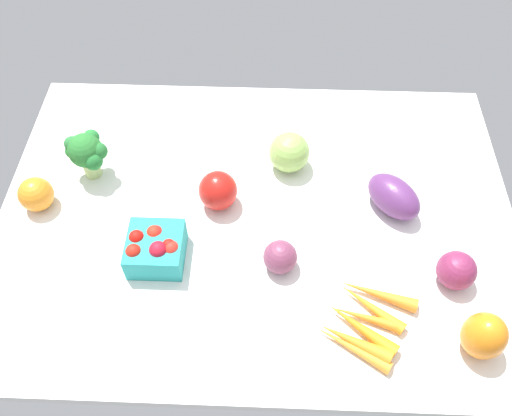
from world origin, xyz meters
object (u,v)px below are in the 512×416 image
Objects in this scene: red_onion_near_basket at (280,257)px; eggplant at (394,196)px; heirloom_tomato_green at (289,152)px; berry_basket at (156,248)px; heirloom_tomato_orange at (36,194)px; broccoli_head at (87,152)px; carrot_bunch at (364,322)px; bell_pepper_red at (218,191)px; red_onion_center at (456,270)px; bell_pepper_orange at (484,336)px.

eggplant reaches higher than red_onion_near_basket.
heirloom_tomato_green is 34.53cm from berry_basket.
heirloom_tomato_orange is at bearing 155.70° from berry_basket.
broccoli_head is at bearing 43.56° from heirloom_tomato_orange.
berry_basket is at bearing 161.69° from carrot_bunch.
bell_pepper_red is 1.15× the size of red_onion_center.
red_onion_near_basket is 0.77× the size of bell_pepper_red.
carrot_bunch is (-18.78, 3.18, -3.43)cm from bell_pepper_orange.
berry_basket is at bearing 65.53° from eggplant.
eggplant is 47.50cm from berry_basket.
bell_pepper_red is 17.74cm from heirloom_tomato_green.
berry_basket reaches higher than heirloom_tomato_orange.
red_onion_center reaches higher than heirloom_tomato_orange.
bell_pepper_orange is 1.32× the size of red_onion_center.
red_onion_near_basket is 0.91× the size of heirloom_tomato_orange.
bell_pepper_orange is at bearing -23.77° from red_onion_near_basket.
heirloom_tomato_orange is 0.68× the size of berry_basket.
bell_pepper_orange reaches higher than carrot_bunch.
broccoli_head is at bearing 153.85° from bell_pepper_orange.
heirloom_tomato_green reaches higher than red_onion_near_basket.
broccoli_head is at bearing 162.10° from red_onion_center.
bell_pepper_red is (-12.56, 14.36, 0.95)cm from red_onion_near_basket.
broccoli_head reaches higher than heirloom_tomato_orange.
red_onion_near_basket is 0.33× the size of carrot_bunch.
berry_basket is at bearing -128.34° from bell_pepper_red.
bell_pepper_orange is 19.35cm from carrot_bunch.
berry_basket is (-10.59, -13.39, -0.68)cm from bell_pepper_red.
berry_basket is 54.96cm from red_onion_center.
berry_basket reaches higher than red_onion_near_basket.
heirloom_tomato_orange is at bearing -166.19° from heirloom_tomato_green.
heirloom_tomato_green is at bearing 44.10° from berry_basket.
red_onion_center is at bearing -2.96° from berry_basket.
red_onion_near_basket is 31.79cm from red_onion_center.
eggplant is at bearing -6.18° from broccoli_head.
heirloom_tomato_orange is at bearing 50.52° from eggplant.
bell_pepper_orange reaches higher than eggplant.
heirloom_tomato_orange is 36.36cm from bell_pepper_red.
heirloom_tomato_green is 40.35cm from red_onion_center.
heirloom_tomato_orange is 0.37× the size of carrot_bunch.
carrot_bunch is at bearing -31.05° from broccoli_head.
heirloom_tomato_orange is at bearing 169.83° from red_onion_center.
red_onion_near_basket is 25.07cm from heirloom_tomato_green.
red_onion_near_basket is 0.67× the size of bell_pepper_orange.
red_onion_near_basket is at bearing -28.08° from broccoli_head.
heirloom_tomato_green is 1.21× the size of red_onion_center.
heirloom_tomato_green is (41.42, 3.77, -2.58)cm from broccoli_head.
heirloom_tomato_orange is at bearing -177.20° from bell_pepper_red.
eggplant is at bearing 0.23° from bell_pepper_red.
broccoli_head is 0.57× the size of carrot_bunch.
red_onion_center is (71.51, -23.10, -3.32)cm from broccoli_head.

